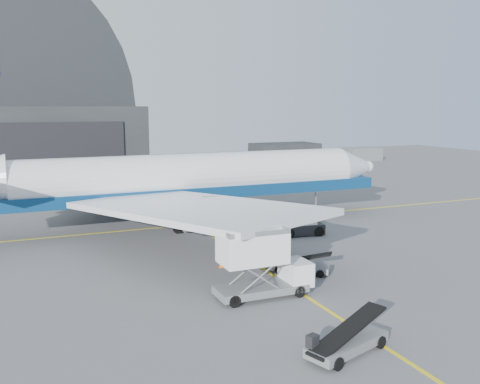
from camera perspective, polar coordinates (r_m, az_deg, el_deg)
name	(u,v)px	position (r m, az deg, el deg)	size (l,w,h in m)	color
ground	(285,283)	(37.59, 4.82, -9.63)	(200.00, 200.00, 0.00)	#565659
taxi_lines	(219,241)	(48.66, -2.20, -5.21)	(80.00, 42.12, 0.02)	yellow
distant_bldg_a	(284,161)	(117.62, 4.77, 3.26)	(14.00, 8.00, 4.00)	black
distant_bldg_b	(360,160)	(123.19, 12.67, 3.34)	(8.00, 6.00, 2.80)	slate
airliner	(175,180)	(53.98, -6.98, 1.30)	(48.40, 46.93, 16.98)	white
catering_truck	(260,264)	(34.22, 2.16, -7.69)	(6.26, 2.46, 4.30)	slate
pushback_tug	(301,227)	(51.15, 6.54, -3.71)	(4.49, 2.98, 1.95)	black
belt_loader_a	(346,342)	(27.83, 11.26, -15.45)	(5.13, 3.03, 1.93)	slate
belt_loader_b	(300,266)	(39.66, 6.42, -7.86)	(4.13, 3.69, 1.69)	slate
traffic_cone	(221,264)	(40.80, -2.03, -7.70)	(0.37, 0.37, 0.54)	#E15C07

